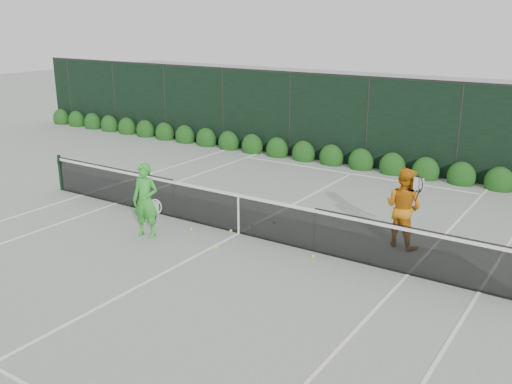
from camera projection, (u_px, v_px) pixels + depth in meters
The scene contains 8 objects.
ground at pixel (239, 233), 13.52m from camera, with size 80.00×80.00×0.00m, color gray.
tennis_net at pixel (238, 212), 13.37m from camera, with size 12.90×0.10×1.07m.
player_woman at pixel (146, 200), 13.12m from camera, with size 0.72×0.56×1.74m.
player_man at pixel (403, 207), 12.53m from camera, with size 1.01×0.86×1.80m.
court_lines at pixel (239, 233), 13.51m from camera, with size 11.03×23.83×0.01m.
windscreen_fence at pixel (157, 203), 10.91m from camera, with size 32.00×21.07×3.06m.
hedge_row at pixel (361, 162), 19.15m from camera, with size 31.66×0.65×0.94m.
tennis_balls at pixel (230, 232), 13.48m from camera, with size 4.69×2.17×0.07m.
Camera 1 is at (7.29, -10.31, 4.93)m, focal length 40.00 mm.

